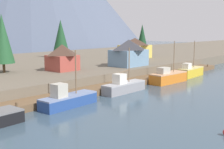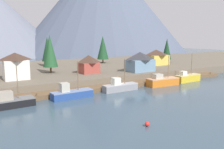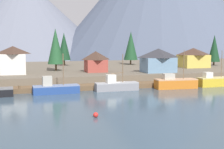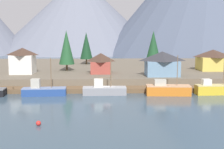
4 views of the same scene
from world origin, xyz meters
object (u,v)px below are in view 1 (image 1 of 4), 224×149
fishing_boat_yellow (190,72)px  conifer_near_right (142,38)px  house_yellow (135,48)px  conifer_mid_right (2,39)px  house_red (62,57)px  conifer_near_left (61,36)px  fishing_boat_blue (68,99)px  fishing_boat_grey (124,86)px  fishing_boat_orange (168,77)px  house_blue (129,52)px

fishing_boat_yellow → conifer_near_right: conifer_near_right is taller
house_yellow → conifer_mid_right: bearing=179.7°
house_red → conifer_near_left: bearing=52.0°
fishing_boat_blue → conifer_near_left: conifer_near_left is taller
house_yellow → conifer_mid_right: size_ratio=0.74×
fishing_boat_blue → house_red: bearing=50.0°
fishing_boat_grey → fishing_boat_orange: 13.36m
fishing_boat_blue → conifer_near_left: size_ratio=0.82×
house_red → conifer_near_right: size_ratio=0.55×
fishing_boat_blue → conifer_near_left: (29.04, 37.74, 7.76)m
conifer_mid_right → conifer_near_left: bearing=31.0°
fishing_boat_orange → fishing_boat_yellow: size_ratio=1.05×
fishing_boat_grey → conifer_near_left: conifer_near_left is taller
fishing_boat_yellow → conifer_near_left: size_ratio=0.80×
house_blue → conifer_mid_right: (-24.45, 11.01, 3.42)m
fishing_boat_yellow → house_red: size_ratio=1.63×
house_blue → conifer_near_right: 31.59m
house_yellow → conifer_near_left: (-14.13, 16.26, 3.35)m
house_yellow → house_blue: 19.57m
conifer_mid_right → fishing_boat_grey: bearing=-64.4°
fishing_boat_yellow → conifer_near_right: (17.67, 26.67, 6.89)m
fishing_boat_yellow → house_yellow: (6.92, 21.40, 4.31)m
fishing_boat_yellow → house_red: 29.28m
house_red → conifer_mid_right: size_ratio=0.49×
fishing_boat_grey → conifer_mid_right: bearing=115.2°
fishing_boat_blue → house_yellow: bearing=23.4°
house_red → conifer_near_right: conifer_near_right is taller
house_yellow → house_red: 31.81m
fishing_boat_grey → fishing_boat_orange: (13.35, -0.63, 0.08)m
fishing_boat_grey → conifer_near_left: (16.44, 37.39, 7.74)m
fishing_boat_orange → house_blue: size_ratio=1.12×
fishing_boat_grey → fishing_boat_orange: size_ratio=0.98×
fishing_boat_yellow → house_yellow: bearing=69.1°
house_yellow → conifer_near_right: (10.75, 5.27, 2.58)m
fishing_boat_blue → house_blue: (26.83, 10.69, 4.49)m
conifer_near_left → conifer_mid_right: size_ratio=0.99×
fishing_boat_blue → house_red: 20.18m
house_red → conifer_near_right: (42.05, 10.96, 2.86)m
fishing_boat_orange → conifer_mid_right: size_ratio=0.83×
fishing_boat_grey → fishing_boat_orange: bearing=-3.0°
house_red → house_blue: house_blue is taller
house_blue → conifer_mid_right: conifer_mid_right is taller
fishing_boat_blue → house_yellow: size_ratio=1.11×
fishing_boat_yellow → house_blue: 14.84m
fishing_boat_grey → conifer_near_left: 41.57m
fishing_boat_orange → conifer_near_left: size_ratio=0.84×
conifer_near_left → fishing_boat_grey: bearing=-113.7°
fishing_boat_blue → fishing_boat_grey: size_ratio=1.00×
fishing_boat_yellow → house_blue: bearing=128.6°
conifer_near_left → conifer_near_right: size_ratio=1.12×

